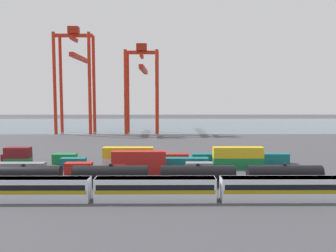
{
  "coord_description": "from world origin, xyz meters",
  "views": [
    {
      "loc": [
        10.22,
        -74.6,
        17.42
      ],
      "look_at": [
        11.0,
        28.36,
        8.42
      ],
      "focal_mm": 36.3,
      "sensor_mm": 36.0,
      "label": 1
    }
  ],
  "objects": [
    {
      "name": "shipping_container_4",
      "position": [
        4.25,
        0.66,
        3.9
      ],
      "size": [
        12.1,
        2.44,
        2.6
      ],
      "primitive_type": "cube",
      "color": "#AD211C",
      "rests_on": "shipping_container_3"
    },
    {
      "name": "ground_plane",
      "position": [
        0.0,
        40.0,
        0.0
      ],
      "size": [
        420.0,
        420.0,
        0.0
      ],
      "primitive_type": "plane",
      "color": "#424247"
    },
    {
      "name": "shipping_container_3",
      "position": [
        4.25,
        0.66,
        1.3
      ],
      "size": [
        12.1,
        2.44,
        2.6
      ],
      "primitive_type": "cube",
      "color": "#AD211C",
      "rests_on": "ground_plane"
    },
    {
      "name": "passenger_train",
      "position": [
        8.53,
        -19.07,
        2.14
      ],
      "size": [
        62.06,
        3.14,
        3.9
      ],
      "color": "silver",
      "rests_on": "ground_plane"
    },
    {
      "name": "shipping_container_6",
      "position": [
        -25.38,
        6.52,
        1.3
      ],
      "size": [
        6.04,
        2.44,
        2.6
      ],
      "primitive_type": "cube",
      "color": "#197538",
      "rests_on": "ground_plane"
    },
    {
      "name": "shipping_container_11",
      "position": [
        14.52,
        6.52,
        1.3
      ],
      "size": [
        12.1,
        2.44,
        2.6
      ],
      "primitive_type": "cube",
      "color": "#146066",
      "rests_on": "ground_plane"
    },
    {
      "name": "shipping_container_9",
      "position": [
        1.22,
        6.52,
        1.3
      ],
      "size": [
        12.1,
        2.44,
        2.6
      ],
      "primitive_type": "cube",
      "color": "silver",
      "rests_on": "ground_plane"
    },
    {
      "name": "shipping_container_18",
      "position": [
        23.19,
        12.37,
        1.3
      ],
      "size": [
        12.1,
        2.44,
        2.6
      ],
      "primitive_type": "cube",
      "color": "#146066",
      "rests_on": "ground_plane"
    },
    {
      "name": "shipping_container_15",
      "position": [
        -15.88,
        12.37,
        1.3
      ],
      "size": [
        6.04,
        2.44,
        2.6
      ],
      "primitive_type": "cube",
      "color": "#197538",
      "rests_on": "ground_plane"
    },
    {
      "name": "shipping_container_7",
      "position": [
        -25.38,
        6.52,
        3.9
      ],
      "size": [
        6.04,
        2.44,
        2.6
      ],
      "primitive_type": "cube",
      "color": "maroon",
      "rests_on": "shipping_container_6"
    },
    {
      "name": "shipping_container_2",
      "position": [
        -9.32,
        0.66,
        1.3
      ],
      "size": [
        6.04,
        2.44,
        2.6
      ],
      "primitive_type": "cube",
      "color": "#AD211C",
      "rests_on": "ground_plane"
    },
    {
      "name": "shipping_container_14",
      "position": [
        -28.9,
        12.37,
        1.3
      ],
      "size": [
        6.04,
        2.44,
        2.6
      ],
      "primitive_type": "cube",
      "color": "maroon",
      "rests_on": "ground_plane"
    },
    {
      "name": "shipping_container_1",
      "position": [
        -22.9,
        0.66,
        1.3
      ],
      "size": [
        12.1,
        2.44,
        2.6
      ],
      "primitive_type": "cube",
      "color": "slate",
      "rests_on": "ground_plane"
    },
    {
      "name": "shipping_container_13",
      "position": [
        27.82,
        6.52,
        3.9
      ],
      "size": [
        12.1,
        2.44,
        2.6
      ],
      "primitive_type": "cube",
      "color": "gold",
      "rests_on": "shipping_container_12"
    },
    {
      "name": "shipping_container_17",
      "position": [
        10.17,
        12.37,
        1.3
      ],
      "size": [
        12.1,
        2.44,
        2.6
      ],
      "primitive_type": "cube",
      "color": "#AD211C",
      "rests_on": "ground_plane"
    },
    {
      "name": "gantry_crane_west",
      "position": [
        -32.52,
        89.27,
        30.04
      ],
      "size": [
        17.6,
        35.12,
        49.7
      ],
      "color": "red",
      "rests_on": "ground_plane"
    },
    {
      "name": "shipping_container_19",
      "position": [
        36.21,
        12.37,
        1.3
      ],
      "size": [
        12.1,
        2.44,
        2.6
      ],
      "primitive_type": "cube",
      "color": "#146066",
      "rests_on": "ground_plane"
    },
    {
      "name": "harbour_water",
      "position": [
        0.0,
        135.91,
        0.0
      ],
      "size": [
        400.0,
        110.0,
        0.01
      ],
      "primitive_type": "cube",
      "color": "#475B6B",
      "rests_on": "ground_plane"
    },
    {
      "name": "freight_tank_row",
      "position": [
        -0.41,
        -9.81,
        2.09
      ],
      "size": [
        82.05,
        2.95,
        4.41
      ],
      "color": "#232326",
      "rests_on": "ground_plane"
    },
    {
      "name": "gantry_crane_central",
      "position": [
        -0.91,
        90.65,
        25.99
      ],
      "size": [
        15.97,
        41.88,
        41.94
      ],
      "color": "red",
      "rests_on": "ground_plane"
    },
    {
      "name": "shipping_container_5",
      "position": [
        17.83,
        0.66,
        1.3
      ],
      "size": [
        6.04,
        2.44,
        2.6
      ],
      "primitive_type": "cube",
      "color": "slate",
      "rests_on": "ground_plane"
    },
    {
      "name": "shipping_container_16",
      "position": [
        -2.86,
        12.37,
        1.3
      ],
      "size": [
        6.04,
        2.44,
        2.6
      ],
      "primitive_type": "cube",
      "color": "orange",
      "rests_on": "ground_plane"
    },
    {
      "name": "shipping_container_10",
      "position": [
        1.22,
        6.52,
        3.9
      ],
      "size": [
        12.1,
        2.44,
        2.6
      ],
      "primitive_type": "cube",
      "color": "gold",
      "rests_on": "shipping_container_9"
    },
    {
      "name": "shipping_container_8",
      "position": [
        -12.08,
        6.52,
        1.3
      ],
      "size": [
        6.04,
        2.44,
        2.6
      ],
      "primitive_type": "cube",
      "color": "#146066",
      "rests_on": "ground_plane"
    },
    {
      "name": "shipping_container_12",
      "position": [
        27.82,
        6.52,
        1.3
      ],
      "size": [
        12.1,
        2.44,
        2.6
      ],
      "primitive_type": "cube",
      "color": "#197538",
      "rests_on": "ground_plane"
    }
  ]
}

